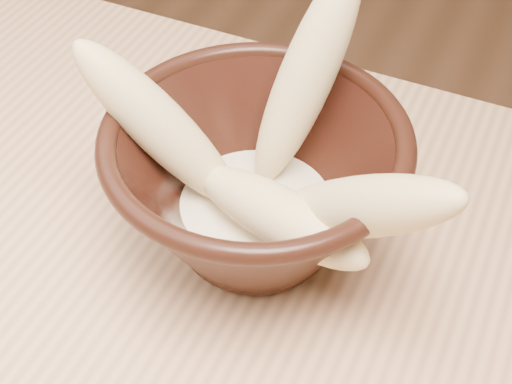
# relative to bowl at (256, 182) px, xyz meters

# --- Properties ---
(bowl) EXTENTS (0.21, 0.21, 0.12)m
(bowl) POSITION_rel_bowl_xyz_m (0.00, 0.00, 0.00)
(bowl) COLOR black
(bowl) RESTS_ON table
(milk_puddle) EXTENTS (0.12, 0.12, 0.02)m
(milk_puddle) POSITION_rel_bowl_xyz_m (0.00, -0.00, -0.03)
(milk_puddle) COLOR beige
(milk_puddle) RESTS_ON bowl
(banana_upright) EXTENTS (0.08, 0.12, 0.17)m
(banana_upright) POSITION_rel_bowl_xyz_m (0.01, 0.06, 0.05)
(banana_upright) COLOR #EFCF8D
(banana_upright) RESTS_ON bowl
(banana_left) EXTENTS (0.14, 0.06, 0.14)m
(banana_left) POSITION_rel_bowl_xyz_m (-0.07, -0.01, 0.04)
(banana_left) COLOR #EFCF8D
(banana_left) RESTS_ON bowl
(banana_right) EXTENTS (0.16, 0.09, 0.14)m
(banana_right) POSITION_rel_bowl_xyz_m (0.08, -0.02, 0.03)
(banana_right) COLOR #EFCF8D
(banana_right) RESTS_ON bowl
(banana_across) EXTENTS (0.15, 0.08, 0.06)m
(banana_across) POSITION_rel_bowl_xyz_m (0.03, -0.03, 0.01)
(banana_across) COLOR #EFCF8D
(banana_across) RESTS_ON bowl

